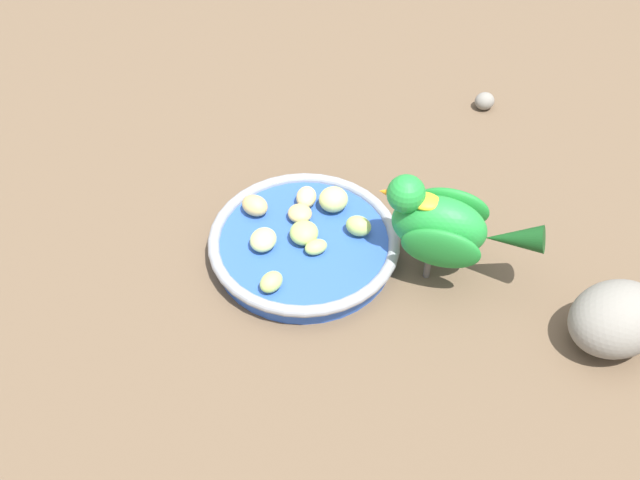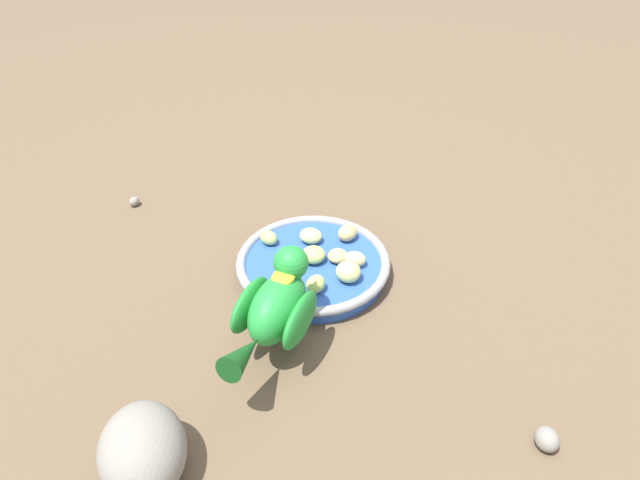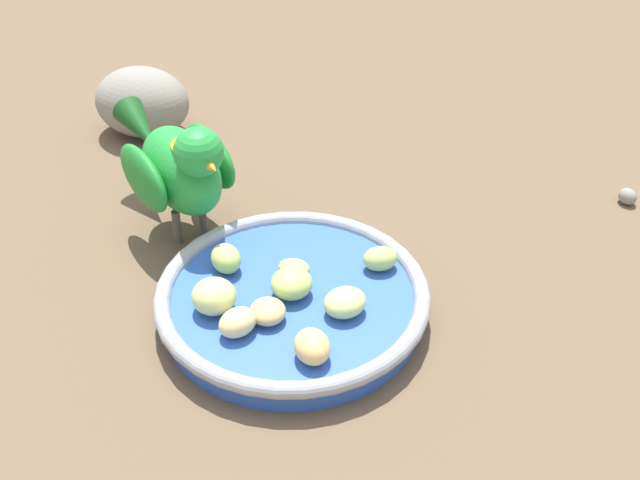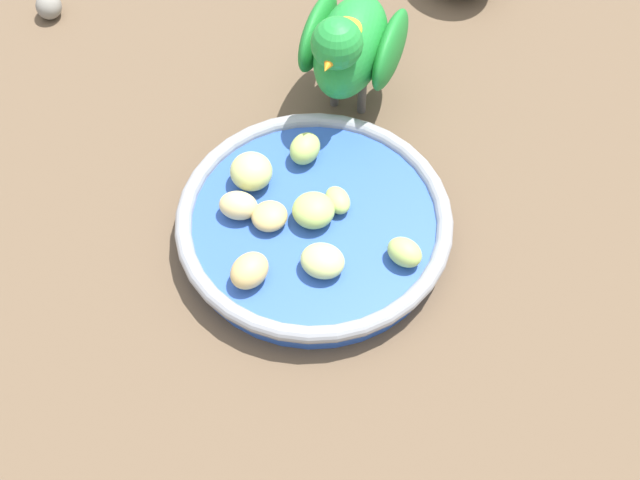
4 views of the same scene
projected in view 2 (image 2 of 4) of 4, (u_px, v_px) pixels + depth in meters
ground_plane at (324, 275)px, 0.74m from camera, size 4.00×4.00×0.00m
feeding_bowl at (314, 264)px, 0.74m from camera, size 0.21×0.21×0.03m
apple_piece_0 at (348, 272)px, 0.69m from camera, size 0.05×0.05×0.03m
apple_piece_1 at (314, 253)px, 0.73m from camera, size 0.04×0.04×0.02m
apple_piece_2 at (299, 262)px, 0.72m from camera, size 0.03×0.03×0.01m
apple_piece_3 at (348, 233)px, 0.76m from camera, size 0.04×0.04×0.02m
apple_piece_4 at (311, 236)px, 0.76m from camera, size 0.04×0.03×0.02m
apple_piece_5 at (338, 256)px, 0.73m from camera, size 0.04×0.04×0.02m
apple_piece_6 at (316, 284)px, 0.68m from camera, size 0.03×0.03×0.02m
apple_piece_7 at (355, 259)px, 0.72m from camera, size 0.03×0.02×0.02m
apple_piece_8 at (269, 238)px, 0.76m from camera, size 0.03×0.03×0.02m
parrot at (276, 307)px, 0.59m from camera, size 0.09×0.17×0.12m
rock_large at (143, 451)px, 0.49m from camera, size 0.12×0.13×0.07m
pebble_0 at (134, 202)px, 0.88m from camera, size 0.02×0.02×0.02m
pebble_1 at (547, 439)px, 0.53m from camera, size 0.03×0.03×0.02m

